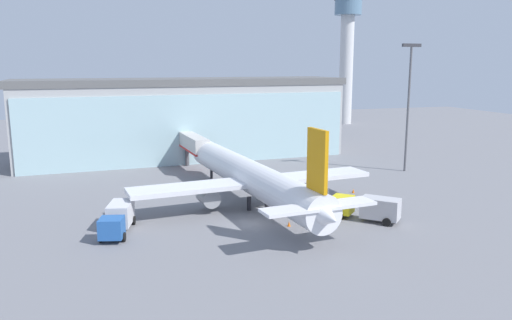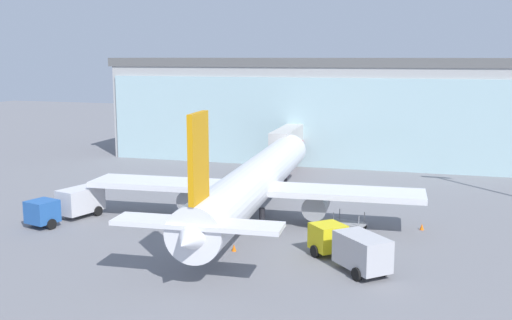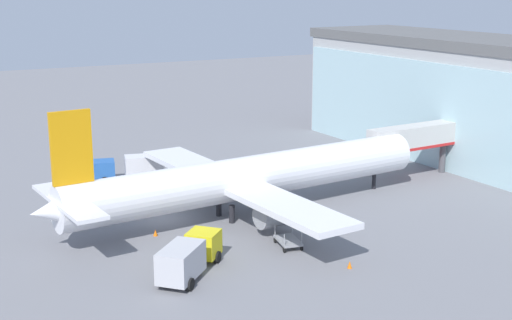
{
  "view_description": "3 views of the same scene",
  "coord_description": "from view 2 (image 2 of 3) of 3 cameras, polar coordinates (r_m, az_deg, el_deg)",
  "views": [
    {
      "loc": [
        -14.87,
        -48.71,
        16.67
      ],
      "look_at": [
        3.22,
        8.31,
        5.2
      ],
      "focal_mm": 35.0,
      "sensor_mm": 36.0,
      "label": 1
    },
    {
      "loc": [
        18.85,
        -42.59,
        14.51
      ],
      "look_at": [
        1.43,
        9.48,
        4.96
      ],
      "focal_mm": 42.0,
      "sensor_mm": 36.0,
      "label": 2
    },
    {
      "loc": [
        56.7,
        -20.46,
        20.4
      ],
      "look_at": [
        2.69,
        7.74,
        5.14
      ],
      "focal_mm": 50.0,
      "sensor_mm": 36.0,
      "label": 3
    }
  ],
  "objects": [
    {
      "name": "airplane",
      "position": [
        53.46,
        -0.11,
        -2.09
      ],
      "size": [
        29.77,
        39.13,
        11.06
      ],
      "rotation": [
        0.0,
        0.0,
        1.67
      ],
      "color": "silver",
      "rests_on": "ground"
    },
    {
      "name": "ground",
      "position": [
        48.78,
        -5.18,
        -7.48
      ],
      "size": [
        240.0,
        240.0,
        0.0
      ],
      "primitive_type": "plane",
      "color": "slate"
    },
    {
      "name": "catering_truck",
      "position": [
        56.21,
        -17.41,
        -4.01
      ],
      "size": [
        3.93,
        7.62,
        2.65
      ],
      "rotation": [
        0.0,
        0.0,
        4.46
      ],
      "color": "#2659A5",
      "rests_on": "ground"
    },
    {
      "name": "fuel_truck",
      "position": [
        42.41,
        8.97,
        -8.17
      ],
      "size": [
        6.69,
        6.74,
        2.65
      ],
      "rotation": [
        0.0,
        0.0,
        2.35
      ],
      "color": "yellow",
      "rests_on": "ground"
    },
    {
      "name": "safety_cone_wingtip",
      "position": [
        52.79,
        15.52,
        -6.14
      ],
      "size": [
        0.36,
        0.36,
        0.55
      ],
      "primitive_type": "cone",
      "color": "orange",
      "rests_on": "ground"
    },
    {
      "name": "safety_cone_nose",
      "position": [
        45.57,
        -2.11,
        -8.34
      ],
      "size": [
        0.36,
        0.36,
        0.55
      ],
      "primitive_type": "cone",
      "color": "orange",
      "rests_on": "ground"
    },
    {
      "name": "terminal_building",
      "position": [
        85.39,
        5.7,
        4.86
      ],
      "size": [
        58.1,
        16.09,
        14.26
      ],
      "rotation": [
        0.0,
        0.0,
        0.04
      ],
      "color": "#A7A7A7",
      "rests_on": "ground"
    },
    {
      "name": "jet_bridge",
      "position": [
        74.6,
        3.04,
        2.01
      ],
      "size": [
        3.01,
        11.63,
        5.7
      ],
      "rotation": [
        0.0,
        0.0,
        1.64
      ],
      "color": "beige",
      "rests_on": "ground"
    },
    {
      "name": "baggage_cart",
      "position": [
        51.59,
        8.83,
        -6.01
      ],
      "size": [
        3.05,
        2.08,
        1.5
      ],
      "rotation": [
        0.0,
        0.0,
        6.1
      ],
      "color": "gray",
      "rests_on": "ground"
    }
  ]
}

